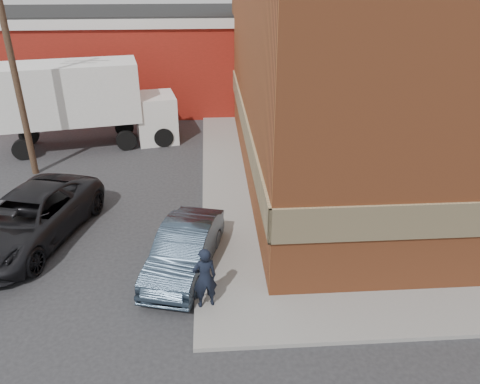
# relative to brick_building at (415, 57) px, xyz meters

# --- Properties ---
(ground) EXTENTS (90.00, 90.00, 0.00)m
(ground) POSITION_rel_brick_building_xyz_m (-8.50, -9.00, -4.68)
(ground) COLOR #28282B
(ground) RESTS_ON ground
(brick_building) EXTENTS (14.25, 18.25, 9.36)m
(brick_building) POSITION_rel_brick_building_xyz_m (0.00, 0.00, 0.00)
(brick_building) COLOR #9C4C28
(brick_building) RESTS_ON ground
(sidewalk_west) EXTENTS (1.80, 18.00, 0.12)m
(sidewalk_west) POSITION_rel_brick_building_xyz_m (-7.90, 0.00, -4.62)
(sidewalk_west) COLOR gray
(sidewalk_west) RESTS_ON ground
(warehouse) EXTENTS (16.30, 8.30, 5.60)m
(warehouse) POSITION_rel_brick_building_xyz_m (-14.50, 11.00, -1.87)
(warehouse) COLOR maroon
(warehouse) RESTS_ON ground
(utility_pole) EXTENTS (2.00, 0.26, 9.00)m
(utility_pole) POSITION_rel_brick_building_xyz_m (-16.00, 0.00, 0.06)
(utility_pole) COLOR #513A28
(utility_pole) RESTS_ON ground
(man) EXTENTS (0.72, 0.56, 1.74)m
(man) POSITION_rel_brick_building_xyz_m (-8.70, -9.25, -3.69)
(man) COLOR black
(man) RESTS_ON sidewalk_south
(sedan) EXTENTS (2.47, 4.42, 1.38)m
(sedan) POSITION_rel_brick_building_xyz_m (-9.30, -7.45, -3.99)
(sedan) COLOR #2D3C4C
(sedan) RESTS_ON ground
(suv_a) EXTENTS (4.19, 6.38, 1.63)m
(suv_a) POSITION_rel_brick_building_xyz_m (-14.35, -5.50, -3.87)
(suv_a) COLOR black
(suv_a) RESTS_ON ground
(box_truck) EXTENTS (8.50, 3.97, 4.04)m
(box_truck) POSITION_rel_brick_building_xyz_m (-14.16, 3.28, -2.35)
(box_truck) COLOR white
(box_truck) RESTS_ON ground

